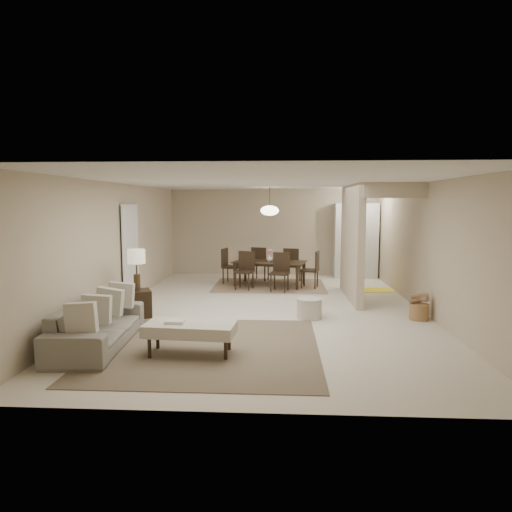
# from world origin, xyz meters

# --- Properties ---
(floor) EXTENTS (9.00, 9.00, 0.00)m
(floor) POSITION_xyz_m (0.00, 0.00, 0.00)
(floor) COLOR beige
(floor) RESTS_ON ground
(ceiling) EXTENTS (9.00, 9.00, 0.00)m
(ceiling) POSITION_xyz_m (0.00, 0.00, 2.50)
(ceiling) COLOR white
(ceiling) RESTS_ON back_wall
(back_wall) EXTENTS (6.00, 0.00, 6.00)m
(back_wall) POSITION_xyz_m (0.00, 4.50, 1.25)
(back_wall) COLOR #BBAB8D
(back_wall) RESTS_ON floor
(left_wall) EXTENTS (0.00, 9.00, 9.00)m
(left_wall) POSITION_xyz_m (-3.00, 0.00, 1.25)
(left_wall) COLOR #BBAB8D
(left_wall) RESTS_ON floor
(right_wall) EXTENTS (0.00, 9.00, 9.00)m
(right_wall) POSITION_xyz_m (3.00, 0.00, 1.25)
(right_wall) COLOR #BBAB8D
(right_wall) RESTS_ON floor
(partition) EXTENTS (0.15, 2.50, 2.50)m
(partition) POSITION_xyz_m (1.80, 1.25, 1.25)
(partition) COLOR #BBAB8D
(partition) RESTS_ON floor
(doorway) EXTENTS (0.04, 0.90, 2.04)m
(doorway) POSITION_xyz_m (-2.97, 0.60, 1.02)
(doorway) COLOR black
(doorway) RESTS_ON floor
(pantry_cabinet) EXTENTS (1.20, 0.55, 2.10)m
(pantry_cabinet) POSITION_xyz_m (2.35, 4.15, 1.05)
(pantry_cabinet) COLOR silver
(pantry_cabinet) RESTS_ON floor
(flush_light) EXTENTS (0.44, 0.44, 0.05)m
(flush_light) POSITION_xyz_m (2.30, 3.20, 2.46)
(flush_light) COLOR white
(flush_light) RESTS_ON ceiling
(living_rug) EXTENTS (3.20, 3.20, 0.01)m
(living_rug) POSITION_xyz_m (-0.81, -2.46, 0.01)
(living_rug) COLOR brown
(living_rug) RESTS_ON floor
(sofa) EXTENTS (2.22, 0.99, 0.64)m
(sofa) POSITION_xyz_m (-2.45, -2.46, 0.32)
(sofa) COLOR slate
(sofa) RESTS_ON floor
(ottoman_bench) EXTENTS (1.29, 0.67, 0.45)m
(ottoman_bench) POSITION_xyz_m (-1.01, -2.76, 0.36)
(ottoman_bench) COLOR beige
(ottoman_bench) RESTS_ON living_rug
(side_table) EXTENTS (0.61, 0.61, 0.51)m
(side_table) POSITION_xyz_m (-2.40, -0.73, 0.25)
(side_table) COLOR black
(side_table) RESTS_ON floor
(table_lamp) EXTENTS (0.32, 0.32, 0.76)m
(table_lamp) POSITION_xyz_m (-2.40, -0.73, 1.07)
(table_lamp) COLOR #44341D
(table_lamp) RESTS_ON side_table
(round_pouf) EXTENTS (0.47, 0.47, 0.37)m
(round_pouf) POSITION_xyz_m (0.77, -0.64, 0.18)
(round_pouf) COLOR beige
(round_pouf) RESTS_ON floor
(wicker_basket) EXTENTS (0.41, 0.41, 0.29)m
(wicker_basket) POSITION_xyz_m (2.75, -0.63, 0.15)
(wicker_basket) COLOR brown
(wicker_basket) RESTS_ON floor
(dining_rug) EXTENTS (2.80, 2.10, 0.01)m
(dining_rug) POSITION_xyz_m (-0.05, 2.64, 0.01)
(dining_rug) COLOR #836A51
(dining_rug) RESTS_ON floor
(dining_table) EXTENTS (1.97, 1.40, 0.63)m
(dining_table) POSITION_xyz_m (-0.05, 2.64, 0.31)
(dining_table) COLOR black
(dining_table) RESTS_ON dining_rug
(dining_chairs) EXTENTS (2.51, 2.06, 0.93)m
(dining_chairs) POSITION_xyz_m (-0.05, 2.64, 0.46)
(dining_chairs) COLOR black
(dining_chairs) RESTS_ON dining_rug
(vase) EXTENTS (0.20, 0.20, 0.16)m
(vase) POSITION_xyz_m (-0.05, 2.64, 0.71)
(vase) COLOR white
(vase) RESTS_ON dining_table
(yellow_mat) EXTENTS (1.04, 0.69, 0.01)m
(yellow_mat) POSITION_xyz_m (2.45, 2.17, 0.01)
(yellow_mat) COLOR yellow
(yellow_mat) RESTS_ON floor
(pendant_light) EXTENTS (0.46, 0.46, 0.71)m
(pendant_light) POSITION_xyz_m (-0.05, 2.64, 1.92)
(pendant_light) COLOR #44341D
(pendant_light) RESTS_ON ceiling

